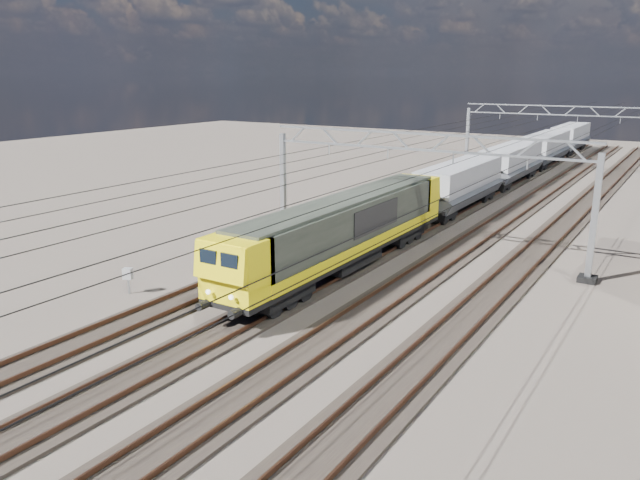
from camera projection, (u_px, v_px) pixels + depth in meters
The scene contains 14 objects.
ground at pixel (386, 272), 33.52m from camera, with size 160.00×160.00×0.00m, color black.
track_outer_west at pixel (293, 254), 36.57m from camera, with size 2.60×140.00×0.30m.
track_loco at pixel (353, 265), 34.53m from camera, with size 2.60×140.00×0.30m.
track_inner_east at pixel (420, 277), 32.48m from camera, with size 2.60×140.00×0.30m.
track_outer_east at pixel (496, 290), 30.44m from camera, with size 2.60×140.00×0.30m.
catenary_gantry_mid at pixel (418, 189), 35.79m from camera, with size 19.90×0.90×7.11m.
catenary_gantry_far at pixel (555, 137), 65.29m from camera, with size 19.90×0.90×7.11m.
overhead_wires at pixel (445, 150), 38.59m from camera, with size 12.03×140.00×0.53m.
locomotive at pixel (345, 229), 33.21m from camera, with size 2.76×21.10×3.62m.
hopper_wagon_lead at pixel (460, 183), 47.74m from camera, with size 3.38×13.00×3.25m.
hopper_wagon_mid at pixel (511, 161), 59.37m from camera, with size 3.38×13.00×3.25m.
hopper_wagon_third at pixel (546, 147), 71.01m from camera, with size 3.38×13.00×3.25m.
hopper_wagon_fourth at pixel (571, 136), 82.64m from camera, with size 3.38×13.00×3.25m.
trackside_cabinet at pixel (128, 274), 29.96m from camera, with size 0.52×0.47×1.29m.
Camera 1 is at (13.91, -28.96, 10.35)m, focal length 35.00 mm.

